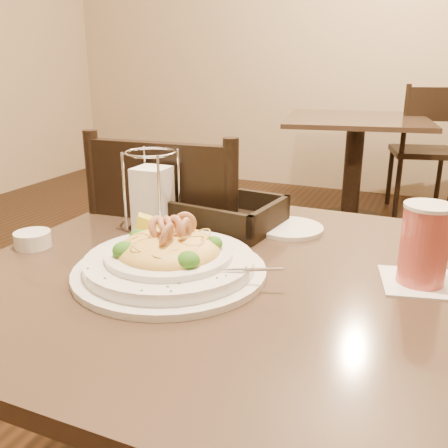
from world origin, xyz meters
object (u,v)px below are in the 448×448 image
at_px(background_table, 354,152).
at_px(drink_glass, 424,245).
at_px(butter_ramekin, 33,239).
at_px(napkin_caddy, 153,196).
at_px(dining_chair_near, 184,282).
at_px(main_table, 220,371).
at_px(dining_chair_far, 425,147).
at_px(pasta_bowl, 169,258).
at_px(bread_basket, 225,216).
at_px(side_plate, 290,228).

xyz_separation_m(background_table, drink_glass, (0.52, -2.53, 0.30)).
bearing_deg(butter_ramekin, napkin_caddy, 49.28).
bearing_deg(napkin_caddy, dining_chair_near, 99.26).
relative_size(main_table, butter_ramekin, 12.15).
xyz_separation_m(dining_chair_near, butter_ramekin, (-0.14, -0.40, 0.24)).
relative_size(background_table, dining_chair_far, 1.13).
distance_m(pasta_bowl, napkin_caddy, 0.27).
distance_m(background_table, dining_chair_far, 0.59).
height_order(bread_basket, butter_ramekin, bread_basket).
xyz_separation_m(main_table, dining_chair_near, (-0.26, 0.34, 0.00)).
bearing_deg(butter_ramekin, side_plate, 34.22).
height_order(dining_chair_near, napkin_caddy, dining_chair_near).
height_order(main_table, butter_ramekin, butter_ramekin).
bearing_deg(napkin_caddy, main_table, -32.06).
height_order(background_table, napkin_caddy, napkin_caddy).
bearing_deg(napkin_caddy, background_table, 88.59).
xyz_separation_m(dining_chair_near, bread_basket, (0.17, -0.11, 0.25)).
bearing_deg(drink_glass, bread_basket, 160.35).
bearing_deg(dining_chair_near, napkin_caddy, 95.06).
height_order(drink_glass, butter_ramekin, drink_glass).
height_order(dining_chair_near, drink_glass, dining_chair_near).
distance_m(main_table, pasta_bowl, 0.28).
relative_size(side_plate, butter_ramekin, 2.06).
xyz_separation_m(background_table, dining_chair_far, (0.43, 0.40, 0.00)).
bearing_deg(napkin_caddy, side_plate, 21.55).
relative_size(pasta_bowl, bread_basket, 1.47).
height_order(dining_chair_near, butter_ramekin, dining_chair_near).
bearing_deg(dining_chair_near, pasta_bowl, 110.98).
height_order(napkin_caddy, side_plate, napkin_caddy).
xyz_separation_m(dining_chair_near, side_plate, (0.32, -0.08, 0.23)).
distance_m(dining_chair_far, side_plate, 2.76).
bearing_deg(dining_chair_near, bread_basket, 143.62).
xyz_separation_m(dining_chair_far, drink_glass, (0.09, -2.93, 0.30)).
bearing_deg(main_table, side_plate, 76.86).
bearing_deg(dining_chair_far, butter_ramekin, 63.60).
distance_m(background_table, napkin_caddy, 2.48).
distance_m(background_table, side_plate, 2.37).
xyz_separation_m(bread_basket, side_plate, (0.15, 0.03, -0.02)).
bearing_deg(bread_basket, napkin_caddy, -148.09).
distance_m(drink_glass, side_plate, 0.35).
height_order(main_table, bread_basket, bread_basket).
relative_size(background_table, side_plate, 6.86).
relative_size(drink_glass, butter_ramekin, 2.05).
height_order(pasta_bowl, napkin_caddy, napkin_caddy).
xyz_separation_m(main_table, napkin_caddy, (-0.23, 0.14, 0.31)).
bearing_deg(background_table, drink_glass, -78.46).
xyz_separation_m(background_table, bread_basket, (0.08, -2.37, 0.25)).
xyz_separation_m(dining_chair_near, napkin_caddy, (0.03, -0.20, 0.30)).
distance_m(napkin_caddy, side_plate, 0.32).
height_order(dining_chair_far, bread_basket, dining_chair_far).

